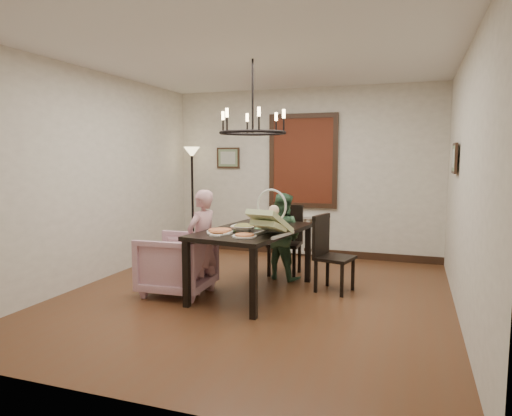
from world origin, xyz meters
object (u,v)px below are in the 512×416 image
Objects in this scene: elderly_woman at (202,251)px; floor_lamp at (193,201)px; dining_table at (253,236)px; chair_right at (335,253)px; drinking_glass at (256,221)px; chair_far at (285,240)px; baby_bouncer at (270,220)px; seated_man at (282,243)px; armchair at (177,264)px.

floor_lamp is (-1.25, 2.20, 0.37)m from elderly_woman.
floor_lamp is at bearing 140.20° from dining_table.
chair_right is 0.91× the size of elderly_woman.
chair_right is at bearing 14.28° from drinking_glass.
elderly_woman reaches higher than chair_far.
dining_table is 0.65m from elderly_woman.
chair_far is 0.92m from drinking_glass.
elderly_woman is at bearing -154.84° from dining_table.
baby_bouncer is (-0.59, -0.79, 0.50)m from chair_right.
elderly_woman is 7.52× the size of drinking_glass.
floor_lamp is at bearing 74.47° from chair_right.
seated_man is 2.37m from floor_lamp.
armchair is at bearing -67.49° from floor_lamp.
seated_man is at bearing 74.85° from drinking_glass.
armchair is at bearing -153.77° from dining_table.
seated_man reaches higher than dining_table.
dining_table is 1.83× the size of chair_far.
armchair is 0.82× the size of seated_man.
elderly_woman reaches higher than drinking_glass.
chair_far is 7.07× the size of drinking_glass.
dining_table is 0.57m from baby_bouncer.
baby_bouncer reaches higher than chair_right.
chair_far is 0.22m from seated_man.
floor_lamp reaches higher than chair_right.
seated_man is at bearing 87.34° from dining_table.
dining_table is at bearing -98.83° from chair_far.
drinking_glass is at bearing 137.96° from elderly_woman.
baby_bouncer reaches higher than dining_table.
drinking_glass is at bearing 91.18° from seated_man.
armchair is at bearing -151.78° from drinking_glass.
seated_man is at bearing -31.88° from floor_lamp.
elderly_woman is at bearing -60.42° from floor_lamp.
baby_bouncer is (0.19, -1.16, 0.49)m from seated_man.
chair_far reaches higher than seated_man.
chair_right is 1.19× the size of armchair.
floor_lamp is at bearing 150.89° from chair_far.
baby_bouncer is at bearing -47.69° from floor_lamp.
drinking_glass is (0.57, 0.35, 0.34)m from elderly_woman.
baby_bouncer is 0.66m from drinking_glass.
dining_table is at bearing -47.63° from floor_lamp.
floor_lamp is at bearing 144.29° from baby_bouncer.
dining_table is at bearing 105.94° from armchair.
elderly_woman is 2.56m from floor_lamp.
seated_man reaches higher than chair_right.
chair_far is 0.94× the size of elderly_woman.
baby_bouncer is (0.34, -0.38, 0.26)m from dining_table.
floor_lamp is at bearing 134.54° from drinking_glass.
drinking_glass reaches higher than dining_table.
elderly_woman is at bearing 108.06° from armchair.
baby_bouncer is at bearing -40.21° from dining_table.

